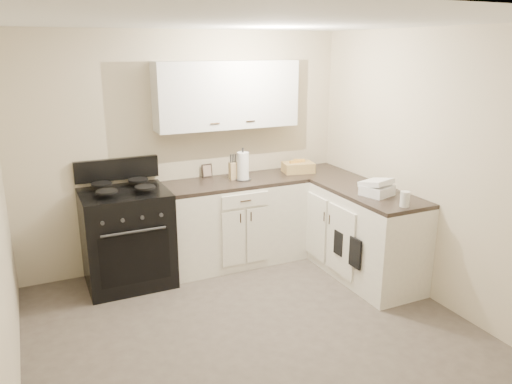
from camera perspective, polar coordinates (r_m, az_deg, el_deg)
name	(u,v)px	position (r m, az deg, el deg)	size (l,w,h in m)	color
floor	(257,336)	(4.34, 0.10, -16.17)	(3.60, 3.60, 0.00)	#473F38
ceiling	(257,21)	(3.67, 0.12, 18.94)	(3.60, 3.60, 0.00)	white
wall_back	(186,151)	(5.46, -7.98, 4.72)	(3.60, 3.60, 0.00)	beige
wall_right	(435,170)	(4.84, 19.80, 2.42)	(3.60, 3.60, 0.00)	beige
wall_front	(426,295)	(2.43, 18.85, -11.10)	(3.60, 3.60, 0.00)	beige
base_cabinets_back	(234,223)	(5.54, -2.51, -3.57)	(1.55, 0.60, 0.90)	silver
base_cabinets_right	(349,227)	(5.50, 10.57, -3.99)	(0.60, 1.90, 0.90)	silver
countertop_back	(234,182)	(5.40, -2.58, 1.13)	(1.55, 0.60, 0.04)	black
countertop_right	(351,186)	(5.36, 10.83, 0.73)	(0.60, 1.90, 0.04)	black
upper_cabinets	(227,95)	(5.37, -3.33, 11.03)	(1.55, 0.30, 0.70)	silver
stove	(127,240)	(5.21, -14.50, -5.31)	(0.84, 0.72, 1.02)	black
knife_block	(233,171)	(5.42, -2.61, 2.43)	(0.09, 0.08, 0.19)	#CEB47E
paper_towel	(243,166)	(5.37, -1.51, 2.96)	(0.13, 0.13, 0.30)	white
soap_bottle	(244,172)	(5.36, -1.34, 2.31)	(0.06, 0.06, 0.19)	#42AB5D
picture_frame	(207,171)	(5.54, -5.62, 2.45)	(0.12, 0.02, 0.15)	black
wicker_basket	(298,167)	(5.75, 4.83, 2.83)	(0.34, 0.23, 0.11)	tan
countertop_grill	(377,190)	(4.98, 13.67, 0.19)	(0.27, 0.25, 0.10)	white
glass_jar	(405,199)	(4.68, 16.64, -0.78)	(0.09, 0.09, 0.14)	silver
oven_mitt_near	(355,253)	(4.91, 11.27, -6.84)	(0.02, 0.17, 0.30)	black
oven_mitt_far	(338,243)	(5.12, 9.41, -5.79)	(0.02, 0.14, 0.25)	black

